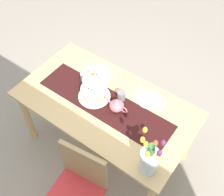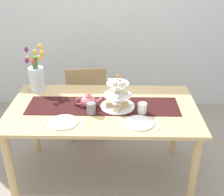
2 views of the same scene
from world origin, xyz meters
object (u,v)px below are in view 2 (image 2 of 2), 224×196
(chair_left, at_px, (87,99))
(tiered_cake_stand, at_px, (117,96))
(knife_right, at_px, (158,123))
(fork_left, at_px, (45,122))
(mug_grey, at_px, (91,108))
(dinner_plate_right, at_px, (139,123))
(tulip_vase, at_px, (37,76))
(dining_table, at_px, (103,118))
(knife_left, at_px, (82,123))
(dinner_plate_left, at_px, (64,122))
(mug_white_text, at_px, (142,108))
(teapot, at_px, (88,101))
(fork_right, at_px, (121,123))

(chair_left, relative_size, tiered_cake_stand, 2.99)
(knife_right, bearing_deg, tiered_cake_stand, 139.72)
(fork_left, relative_size, mug_grey, 1.58)
(fork_left, bearing_deg, dinner_plate_right, 0.00)
(dinner_plate_right, relative_size, mug_grey, 2.42)
(tulip_vase, bearing_deg, dinner_plate_right, -31.98)
(dining_table, distance_m, tulip_vase, 0.77)
(knife_left, xyz_separation_m, dinner_plate_right, (0.45, 0.00, 0.00))
(knife_right, bearing_deg, fork_left, 180.00)
(tulip_vase, distance_m, dinner_plate_left, 0.70)
(knife_right, xyz_separation_m, mug_white_text, (-0.11, 0.16, 0.04))
(teapot, bearing_deg, fork_right, -43.52)
(dinner_plate_right, bearing_deg, fork_right, 180.00)
(teapot, distance_m, knife_right, 0.63)
(tulip_vase, distance_m, mug_grey, 0.72)
(fork_right, bearing_deg, fork_left, 180.00)
(dinner_plate_right, bearing_deg, teapot, 147.92)
(teapot, bearing_deg, dinner_plate_left, -122.87)
(tulip_vase, bearing_deg, mug_white_text, -23.75)
(dining_table, bearing_deg, fork_right, -60.01)
(fork_left, height_order, fork_right, same)
(chair_left, bearing_deg, dinner_plate_right, -61.27)
(dinner_plate_left, height_order, mug_white_text, mug_white_text)
(knife_left, distance_m, dinner_plate_right, 0.45)
(fork_left, height_order, dinner_plate_right, dinner_plate_right)
(tulip_vase, xyz_separation_m, fork_left, (0.20, -0.59, -0.15))
(fork_left, height_order, knife_left, same)
(fork_left, distance_m, mug_grey, 0.39)
(dinner_plate_left, bearing_deg, mug_grey, 35.31)
(teapot, relative_size, mug_white_text, 2.51)
(tiered_cake_stand, bearing_deg, chair_left, 117.07)
(mug_grey, bearing_deg, dinner_plate_right, -20.57)
(fork_left, xyz_separation_m, knife_left, (0.29, 0.00, 0.00))
(knife_left, xyz_separation_m, mug_white_text, (0.49, 0.16, 0.04))
(fork_left, xyz_separation_m, mug_grey, (0.35, 0.15, 0.05))
(chair_left, xyz_separation_m, knife_right, (0.66, -0.95, 0.28))
(dining_table, bearing_deg, dinner_plate_right, -41.77)
(dinner_plate_left, bearing_deg, knife_left, 0.00)
(tiered_cake_stand, distance_m, mug_white_text, 0.24)
(dining_table, distance_m, chair_left, 0.73)
(chair_left, bearing_deg, fork_left, -103.45)
(fork_left, bearing_deg, mug_white_text, 11.63)
(dinner_plate_right, bearing_deg, dining_table, 138.23)
(knife_left, distance_m, mug_grey, 0.17)
(tiered_cake_stand, xyz_separation_m, tulip_vase, (-0.77, 0.32, 0.05))
(chair_left, height_order, teapot, teapot)
(dinner_plate_right, height_order, knife_right, dinner_plate_right)
(tiered_cake_stand, relative_size, mug_white_text, 3.20)
(chair_left, relative_size, dinner_plate_right, 3.96)
(tiered_cake_stand, bearing_deg, dinner_plate_right, -57.31)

